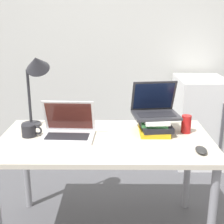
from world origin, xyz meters
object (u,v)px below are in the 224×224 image
at_px(laptop_left, 68,130).
at_px(wireless_keyboard, 158,151).
at_px(mouse, 201,150).
at_px(book_stack, 154,125).
at_px(mug, 29,130).
at_px(desk_lamp, 36,71).
at_px(mini_fridge, 198,120).
at_px(laptop_on_books, 155,109).
at_px(soda_can, 186,124).

xyz_separation_m(laptop_left, wireless_keyboard, (0.56, -0.24, -0.04)).
distance_m(laptop_left, mouse, 0.84).
xyz_separation_m(book_stack, mug, (-0.83, -0.09, -0.01)).
relative_size(mouse, desk_lamp, 0.21).
distance_m(laptop_left, mug, 0.26).
bearing_deg(book_stack, mug, -173.99).
bearing_deg(wireless_keyboard, mouse, 0.14).
distance_m(mouse, mini_fridge, 1.47).
xyz_separation_m(laptop_on_books, soda_can, (0.21, -0.05, -0.10)).
bearing_deg(mini_fridge, soda_can, -109.74).
xyz_separation_m(mouse, soda_can, (-0.02, 0.32, 0.05)).
relative_size(soda_can, mini_fridge, 0.14).
bearing_deg(soda_can, mug, -175.90).
bearing_deg(wireless_keyboard, soda_can, 54.65).
bearing_deg(laptop_left, book_stack, 9.17).
bearing_deg(mini_fridge, laptop_on_books, -120.07).
relative_size(laptop_on_books, wireless_keyboard, 1.09).
distance_m(mouse, soda_can, 0.33).
bearing_deg(mug, mouse, -13.16).
relative_size(mouse, soda_can, 0.93).
bearing_deg(wireless_keyboard, mug, 162.98).
bearing_deg(mouse, book_stack, 124.69).
height_order(wireless_keyboard, mini_fridge, mini_fridge).
bearing_deg(laptop_left, wireless_keyboard, -23.64).
height_order(book_stack, soda_can, soda_can).
distance_m(laptop_left, book_stack, 0.58).
bearing_deg(mug, soda_can, 4.10).
bearing_deg(mini_fridge, mouse, -104.68).
bearing_deg(laptop_on_books, mini_fridge, 59.93).
distance_m(laptop_left, soda_can, 0.79).
relative_size(book_stack, mug, 2.21).
height_order(laptop_left, mini_fridge, laptop_left).
xyz_separation_m(laptop_left, laptop_on_books, (0.58, 0.13, 0.11)).
xyz_separation_m(book_stack, desk_lamp, (-0.81, 0.10, 0.35)).
bearing_deg(laptop_left, desk_lamp, 140.78).
distance_m(book_stack, laptop_on_books, 0.11).
xyz_separation_m(soda_can, desk_lamp, (-1.02, 0.11, 0.34)).
bearing_deg(desk_lamp, wireless_keyboard, -28.79).
xyz_separation_m(laptop_left, mini_fridge, (1.17, 1.16, -0.32)).
bearing_deg(book_stack, desk_lamp, 173.08).
distance_m(soda_can, mini_fridge, 1.19).
height_order(wireless_keyboard, soda_can, soda_can).
height_order(laptop_on_books, wireless_keyboard, laptop_on_books).
relative_size(wireless_keyboard, mouse, 2.66).
distance_m(wireless_keyboard, desk_lamp, 0.99).
bearing_deg(book_stack, mouse, -55.31).
bearing_deg(soda_can, mouse, -86.58).
relative_size(laptop_left, wireless_keyboard, 1.15).
distance_m(wireless_keyboard, soda_can, 0.40).
xyz_separation_m(laptop_on_books, desk_lamp, (-0.81, 0.06, 0.24)).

